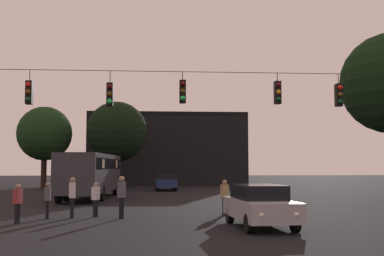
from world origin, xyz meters
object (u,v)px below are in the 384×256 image
at_px(car_far_left, 166,182).
at_px(pedestrian_crossing_center, 122,194).
at_px(pedestrian_crossing_left, 225,195).
at_px(pedestrian_near_bus, 48,198).
at_px(car_near_right, 260,205).
at_px(tree_left_silhouette, 117,132).
at_px(pedestrian_far_side, 96,198).
at_px(tree_right_far, 45,134).
at_px(city_bus, 91,171).
at_px(pedestrian_crossing_right, 72,195).
at_px(pedestrian_trailing, 18,201).

bearing_deg(car_far_left, pedestrian_crossing_center, -95.34).
bearing_deg(pedestrian_crossing_left, pedestrian_near_bus, -172.14).
bearing_deg(car_near_right, tree_left_silhouette, 104.48).
relative_size(pedestrian_near_bus, pedestrian_far_side, 1.01).
xyz_separation_m(pedestrian_crossing_left, tree_right_far, (-14.15, 25.93, 4.48)).
distance_m(pedestrian_crossing_left, tree_right_far, 29.88).
height_order(pedestrian_crossing_left, pedestrian_crossing_center, pedestrian_crossing_center).
bearing_deg(tree_right_far, pedestrian_far_side, -72.32).
distance_m(city_bus, tree_right_far, 16.21).
height_order(pedestrian_near_bus, tree_left_silhouette, tree_left_silhouette).
bearing_deg(pedestrian_crossing_center, pedestrian_crossing_right, 170.18).
height_order(city_bus, pedestrian_crossing_left, city_bus).
bearing_deg(tree_right_far, car_near_right, -64.00).
height_order(city_bus, tree_left_silhouette, tree_left_silhouette).
height_order(pedestrian_crossing_center, tree_right_far, tree_right_far).
bearing_deg(pedestrian_far_side, city_bus, 98.84).
relative_size(car_near_right, pedestrian_crossing_center, 2.49).
bearing_deg(pedestrian_crossing_center, tree_left_silhouette, 95.48).
bearing_deg(pedestrian_crossing_left, pedestrian_trailing, -162.63).
bearing_deg(pedestrian_crossing_right, pedestrian_trailing, -134.95).
relative_size(pedestrian_crossing_right, tree_right_far, 0.21).
bearing_deg(city_bus, pedestrian_near_bus, -90.24).
relative_size(pedestrian_crossing_right, tree_left_silhouette, 0.20).
xyz_separation_m(car_near_right, car_far_left, (-3.02, 26.52, 0.00)).
relative_size(tree_left_silhouette, tree_right_far, 1.07).
xyz_separation_m(pedestrian_crossing_right, tree_right_far, (-7.49, 26.80, 4.38)).
relative_size(city_bus, pedestrian_crossing_center, 6.24).
height_order(city_bus, car_far_left, city_bus).
height_order(car_far_left, pedestrian_crossing_right, pedestrian_crossing_right).
xyz_separation_m(pedestrian_near_bus, tree_right_far, (-6.51, 26.98, 4.51)).
height_order(city_bus, pedestrian_far_side, city_bus).
bearing_deg(car_near_right, pedestrian_crossing_center, 148.36).
bearing_deg(car_far_left, tree_right_far, 161.92).
relative_size(city_bus, car_far_left, 2.52).
distance_m(car_near_right, tree_left_silhouette, 31.53).
xyz_separation_m(pedestrian_near_bus, pedestrian_far_side, (1.93, 0.53, -0.01)).
xyz_separation_m(pedestrian_crossing_right, tree_left_silhouette, (-0.47, 26.60, 4.59)).
distance_m(car_far_left, pedestrian_crossing_center, 23.42).
bearing_deg(pedestrian_near_bus, tree_right_far, 103.56).
bearing_deg(city_bus, pedestrian_crossing_center, -76.57).
distance_m(city_bus, pedestrian_crossing_right, 12.46).
bearing_deg(car_far_left, pedestrian_crossing_left, -83.90).
bearing_deg(tree_left_silhouette, car_near_right, -75.52).
bearing_deg(pedestrian_near_bus, pedestrian_far_side, 15.29).
bearing_deg(pedestrian_far_side, pedestrian_trailing, -142.12).
distance_m(city_bus, tree_left_silhouette, 14.69).
relative_size(pedestrian_crossing_center, tree_right_far, 0.22).
bearing_deg(city_bus, pedestrian_trailing, -93.37).
distance_m(city_bus, pedestrian_crossing_center, 13.15).
distance_m(pedestrian_far_side, tree_right_far, 28.14).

